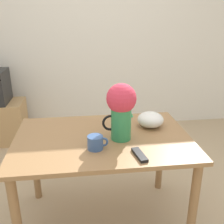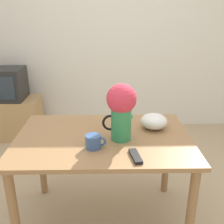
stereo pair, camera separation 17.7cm
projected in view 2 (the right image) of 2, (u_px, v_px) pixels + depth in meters
The scene contains 9 objects.
ground_plane at pixel (110, 217), 2.17m from camera, with size 12.00×12.00×0.00m, color tan.
wall_back at pixel (108, 36), 3.53m from camera, with size 8.00×0.05×2.60m.
table at pixel (103, 150), 1.92m from camera, with size 1.25×0.85×0.76m.
flower_vase at pixel (121, 107), 1.76m from camera, with size 0.23×0.20×0.40m.
coffee_mug at pixel (94, 142), 1.71m from camera, with size 0.14×0.10×0.09m.
white_bowl at pixel (154, 121), 2.00m from camera, with size 0.20×0.20×0.12m.
remote_control at pixel (136, 156), 1.61m from camera, with size 0.08×0.17×0.02m.
tv_stand at pixel (11, 118), 3.51m from camera, with size 0.79×0.44×0.54m.
tv_set at pixel (5, 84), 3.34m from camera, with size 0.46×0.43×0.40m.
Camera 2 is at (-0.02, -1.72, 1.59)m, focal length 42.00 mm.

